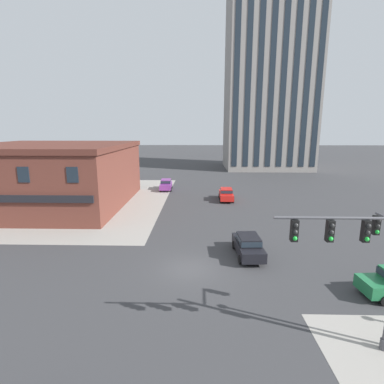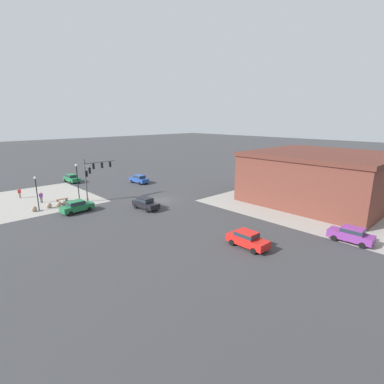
% 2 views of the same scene
% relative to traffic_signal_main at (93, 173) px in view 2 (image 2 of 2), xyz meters
% --- Properties ---
extents(ground_plane, '(320.00, 320.00, 0.00)m').
position_rel_traffic_signal_main_xyz_m(ground_plane, '(-7.64, 7.25, -4.45)').
color(ground_plane, '#38383A').
extents(sidewalk_corner_slab, '(20.00, 19.00, 0.02)m').
position_rel_traffic_signal_main_xyz_m(sidewalk_corner_slab, '(8.36, -7.25, -4.45)').
color(sidewalk_corner_slab, gray).
rests_on(sidewalk_corner_slab, ground).
extents(sidewalk_far_corner, '(32.00, 32.00, 0.02)m').
position_rel_traffic_signal_main_xyz_m(sidewalk_far_corner, '(-27.64, 27.25, -4.45)').
color(sidewalk_far_corner, gray).
rests_on(sidewalk_far_corner, ground).
extents(traffic_signal_main, '(5.33, 2.09, 6.84)m').
position_rel_traffic_signal_main_xyz_m(traffic_signal_main, '(0.00, 0.00, 0.00)').
color(traffic_signal_main, '#4C4C51').
rests_on(traffic_signal_main, ground).
extents(bollard_sphere_curb_a, '(0.79, 0.79, 0.79)m').
position_rel_traffic_signal_main_xyz_m(bollard_sphere_curb_a, '(2.87, -0.19, -4.06)').
color(bollard_sphere_curb_a, gray).
rests_on(bollard_sphere_curb_a, ground).
extents(bollard_sphere_curb_b, '(0.79, 0.79, 0.79)m').
position_rel_traffic_signal_main_xyz_m(bollard_sphere_curb_b, '(4.72, -0.58, -4.06)').
color(bollard_sphere_curb_b, gray).
rests_on(bollard_sphere_curb_b, ground).
extents(bollard_sphere_curb_c, '(0.79, 0.79, 0.79)m').
position_rel_traffic_signal_main_xyz_m(bollard_sphere_curb_c, '(5.51, -0.33, -4.06)').
color(bollard_sphere_curb_c, gray).
rests_on(bollard_sphere_curb_c, ground).
extents(bollard_sphere_curb_d, '(0.79, 0.79, 0.79)m').
position_rel_traffic_signal_main_xyz_m(bollard_sphere_curb_d, '(6.79, -0.72, -4.06)').
color(bollard_sphere_curb_d, gray).
rests_on(bollard_sphere_curb_d, ground).
extents(bollard_sphere_curb_e, '(0.79, 0.79, 0.79)m').
position_rel_traffic_signal_main_xyz_m(bollard_sphere_curb_e, '(8.89, -0.41, -4.06)').
color(bollard_sphere_curb_e, gray).
rests_on(bollard_sphere_curb_e, ground).
extents(bench_near_signal, '(1.82, 0.55, 0.49)m').
position_rel_traffic_signal_main_xyz_m(bench_near_signal, '(4.16, -2.82, -4.13)').
color(bench_near_signal, brown).
rests_on(bench_near_signal, ground).
extents(pedestrian_near_bench, '(0.53, 0.29, 1.69)m').
position_rel_traffic_signal_main_xyz_m(pedestrian_near_bench, '(8.39, -9.88, -3.48)').
color(pedestrian_near_bench, gray).
rests_on(pedestrian_near_bench, ground).
extents(pedestrian_at_curb, '(0.55, 0.24, 1.74)m').
position_rel_traffic_signal_main_xyz_m(pedestrian_at_curb, '(6.65, -4.54, -3.45)').
color(pedestrian_at_curb, '#333333').
rests_on(pedestrian_at_curb, ground).
extents(street_lamp_corner_near, '(0.36, 0.36, 6.12)m').
position_rel_traffic_signal_main_xyz_m(street_lamp_corner_near, '(2.36, -0.32, -0.68)').
color(street_lamp_corner_near, black).
rests_on(street_lamp_corner_near, ground).
extents(street_lamp_mid_sidewalk, '(0.36, 0.36, 4.96)m').
position_rel_traffic_signal_main_xyz_m(street_lamp_mid_sidewalk, '(8.20, -0.56, -1.31)').
color(street_lamp_mid_sidewalk, black).
rests_on(street_lamp_mid_sidewalk, ground).
extents(car_main_northbound_near, '(2.04, 4.47, 1.68)m').
position_rel_traffic_signal_main_xyz_m(car_main_northbound_near, '(-12.43, 34.35, -3.53)').
color(car_main_northbound_near, '#7A3389').
rests_on(car_main_northbound_near, ground).
extents(car_main_northbound_far, '(1.95, 4.43, 1.68)m').
position_rel_traffic_signal_main_xyz_m(car_main_northbound_far, '(-3.41, 27.45, -3.53)').
color(car_main_northbound_far, red).
rests_on(car_main_northbound_far, ground).
extents(car_main_southbound_near, '(2.05, 4.48, 1.68)m').
position_rel_traffic_signal_main_xyz_m(car_main_southbound_near, '(-2.75, -16.26, -3.53)').
color(car_main_southbound_near, '#1E6B3D').
rests_on(car_main_southbound_near, ground).
extents(car_main_southbound_far, '(4.52, 2.15, 1.68)m').
position_rel_traffic_signal_main_xyz_m(car_main_southbound_far, '(4.59, 4.11, -3.53)').
color(car_main_southbound_far, '#1E6B3D').
rests_on(car_main_southbound_far, ground).
extents(car_cross_eastbound, '(2.09, 4.50, 1.68)m').
position_rel_traffic_signal_main_xyz_m(car_cross_eastbound, '(-12.42, -5.97, -3.53)').
color(car_cross_eastbound, '#23479E').
rests_on(car_cross_eastbound, ground).
extents(car_cross_westbound, '(2.08, 4.49, 1.68)m').
position_rel_traffic_signal_main_xyz_m(car_cross_westbound, '(-3.31, 9.49, -3.53)').
color(car_cross_westbound, black).
rests_on(car_cross_westbound, ground).
extents(storefront_block_near_corner, '(19.03, 19.75, 7.75)m').
position_rel_traffic_signal_main_xyz_m(storefront_block_near_corner, '(-25.97, 24.90, -0.56)').
color(storefront_block_near_corner, brown).
rests_on(storefront_block_near_corner, ground).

